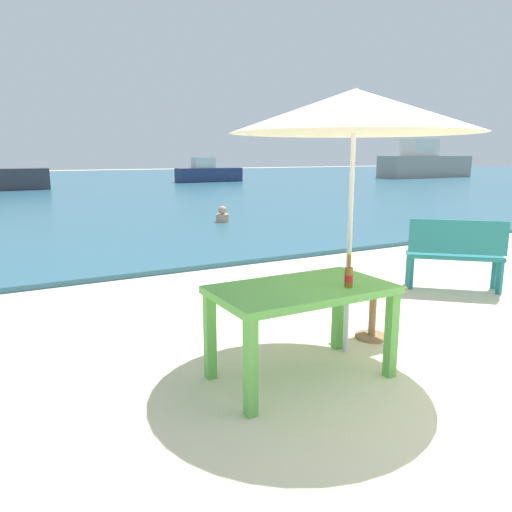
# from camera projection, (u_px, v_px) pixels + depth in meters

# --- Properties ---
(sea_water) EXTENTS (120.00, 50.00, 0.08)m
(sea_water) POSITION_uv_depth(u_px,v_px,m) (46.00, 184.00, 29.31)
(sea_water) COLOR #2D6075
(sea_water) RESTS_ON ground_plane
(picnic_table_green) EXTENTS (1.40, 0.80, 0.76)m
(picnic_table_green) POSITION_uv_depth(u_px,v_px,m) (302.00, 300.00, 3.86)
(picnic_table_green) COLOR #60B24C
(picnic_table_green) RESTS_ON ground_plane
(beer_bottle_amber) EXTENTS (0.07, 0.07, 0.26)m
(beer_bottle_amber) POSITION_uv_depth(u_px,v_px,m) (349.00, 275.00, 3.79)
(beer_bottle_amber) COLOR brown
(beer_bottle_amber) RESTS_ON picnic_table_green
(patio_umbrella) EXTENTS (2.10, 2.10, 2.30)m
(patio_umbrella) POSITION_uv_depth(u_px,v_px,m) (355.00, 112.00, 4.08)
(patio_umbrella) COLOR silver
(patio_umbrella) RESTS_ON ground_plane
(side_table_wood) EXTENTS (0.44, 0.44, 0.54)m
(side_table_wood) POSITION_uv_depth(u_px,v_px,m) (373.00, 303.00, 4.76)
(side_table_wood) COLOR olive
(side_table_wood) RESTS_ON ground_plane
(bench_teal_center) EXTENTS (1.13, 1.07, 0.95)m
(bench_teal_center) POSITION_uv_depth(u_px,v_px,m) (455.00, 250.00, 6.43)
(bench_teal_center) COLOR #237275
(bench_teal_center) RESTS_ON ground_plane
(swimmer_person) EXTENTS (0.34, 0.34, 0.41)m
(swimmer_person) POSITION_uv_depth(u_px,v_px,m) (222.00, 216.00, 12.55)
(swimmer_person) COLOR tan
(swimmer_person) RESTS_ON sea_water
(boat_ferry) EXTENTS (4.20, 1.15, 1.53)m
(boat_ferry) POSITION_uv_depth(u_px,v_px,m) (208.00, 173.00, 31.13)
(boat_ferry) COLOR navy
(boat_ferry) RESTS_ON sea_water
(boat_tanker) EXTENTS (7.81, 2.13, 2.84)m
(boat_tanker) POSITION_uv_depth(u_px,v_px,m) (424.00, 164.00, 37.17)
(boat_tanker) COLOR gray
(boat_tanker) RESTS_ON sea_water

